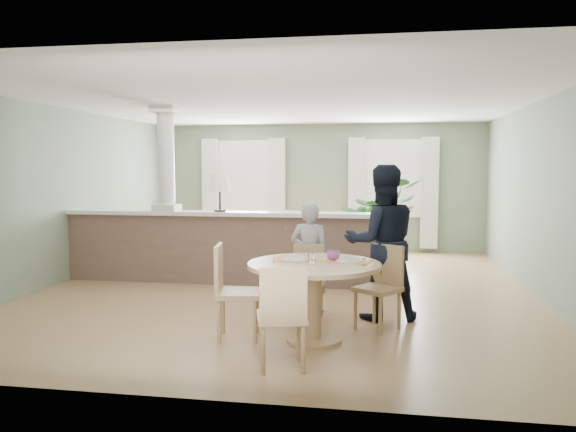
% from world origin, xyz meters
% --- Properties ---
extents(ground, '(8.00, 8.00, 0.00)m').
position_xyz_m(ground, '(0.00, 0.00, 0.00)').
color(ground, '#A68658').
rests_on(ground, ground).
extents(room_shell, '(7.02, 8.02, 2.71)m').
position_xyz_m(room_shell, '(-0.03, 0.63, 1.81)').
color(room_shell, gray).
rests_on(room_shell, ground).
extents(pony_wall, '(5.32, 0.38, 2.70)m').
position_xyz_m(pony_wall, '(-0.99, 0.20, 0.71)').
color(pony_wall, brown).
rests_on(pony_wall, ground).
extents(sofa, '(3.41, 1.41, 0.99)m').
position_xyz_m(sofa, '(-0.41, 1.73, 0.49)').
color(sofa, '#8D6E4D').
rests_on(sofa, ground).
extents(houseplant, '(1.87, 1.89, 1.59)m').
position_xyz_m(houseplant, '(1.32, 1.95, 0.79)').
color(houseplant, '#336428').
rests_on(houseplant, ground).
extents(dining_table, '(1.35, 1.35, 0.92)m').
position_xyz_m(dining_table, '(0.71, -2.42, 0.65)').
color(dining_table, tan).
rests_on(dining_table, ground).
extents(chair_far_boy, '(0.43, 0.43, 0.87)m').
position_xyz_m(chair_far_boy, '(0.51, -1.55, 0.48)').
color(chair_far_boy, tan).
rests_on(chair_far_boy, ground).
extents(chair_far_man, '(0.58, 0.58, 0.92)m').
position_xyz_m(chair_far_man, '(1.38, -1.81, 0.51)').
color(chair_far_man, tan).
rests_on(chair_far_man, ground).
extents(chair_near, '(0.52, 0.52, 0.94)m').
position_xyz_m(chair_near, '(0.52, -3.28, 0.52)').
color(chair_near, tan).
rests_on(chair_near, ground).
extents(chair_side, '(0.51, 0.51, 0.99)m').
position_xyz_m(chair_side, '(-0.16, -2.47, 0.54)').
color(chair_side, tan).
rests_on(chair_side, ground).
extents(child_person, '(0.55, 0.41, 1.36)m').
position_xyz_m(child_person, '(0.51, -1.24, 0.68)').
color(child_person, '#939398').
rests_on(child_person, ground).
extents(man_person, '(1.02, 0.87, 1.81)m').
position_xyz_m(man_person, '(1.38, -1.43, 0.91)').
color(man_person, black).
rests_on(man_person, ground).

